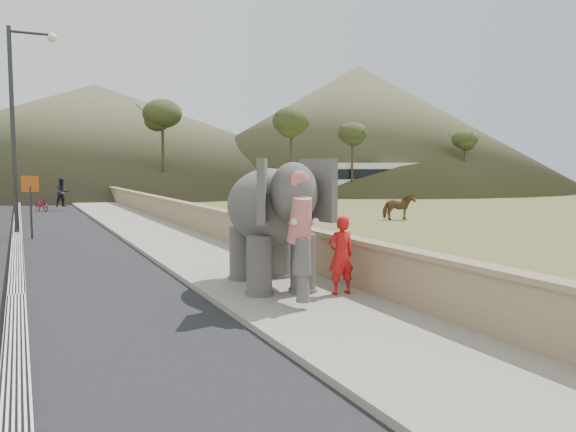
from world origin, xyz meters
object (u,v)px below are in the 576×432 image
object	(u,v)px
lamppost	(21,111)
elephant_and_man	(271,225)
cow	(399,207)
motorcyclist	(53,198)

from	to	relation	value
lamppost	elephant_and_man	distance (m)	14.13
lamppost	cow	xyz separation A→B (m)	(17.37, -0.48, -4.20)
lamppost	elephant_and_man	world-z (taller)	lamppost
elephant_and_man	motorcyclist	bearing A→B (deg)	96.48
lamppost	motorcyclist	bearing A→B (deg)	82.78
cow	motorcyclist	distance (m)	21.00
cow	elephant_and_man	bearing A→B (deg)	150.02
cow	motorcyclist	world-z (taller)	motorcyclist
cow	elephant_and_man	size ratio (longest dim) A/B	0.41
elephant_and_man	motorcyclist	xyz separation A→B (m)	(-3.00, 26.39, -0.65)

